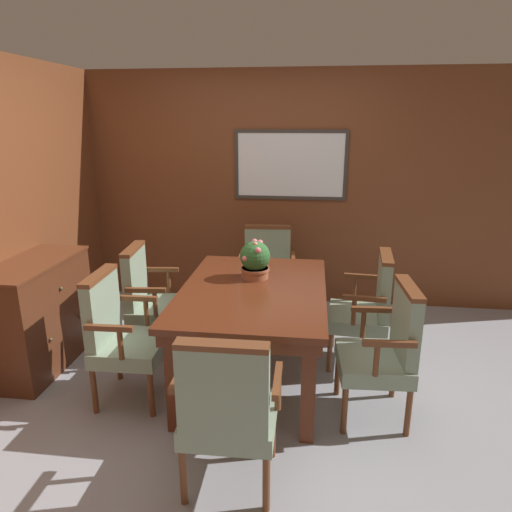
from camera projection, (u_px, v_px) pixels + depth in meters
ground_plane at (231, 385)px, 3.49m from camera, size 14.00×14.00×0.00m
wall_back at (259, 190)px, 4.87m from camera, size 7.20×0.08×2.45m
dining_table at (254, 300)px, 3.40m from camera, size 1.06×1.54×0.76m
chair_left_near at (120, 333)px, 3.22m from camera, size 0.48×0.56×0.95m
chair_right_far at (367, 306)px, 3.69m from camera, size 0.50×0.57×0.95m
chair_head_far at (267, 271)px, 4.54m from camera, size 0.57×0.49×0.95m
chair_left_far at (150, 297)px, 3.87m from camera, size 0.51×0.58×0.95m
chair_head_near at (227, 408)px, 2.37m from camera, size 0.55×0.47×0.95m
chair_right_near at (385, 347)px, 3.01m from camera, size 0.49×0.56×0.95m
potted_plant at (255, 260)px, 3.54m from camera, size 0.24×0.24×0.31m
sideboard_cabinet at (38, 314)px, 3.67m from camera, size 0.47×1.01×0.89m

